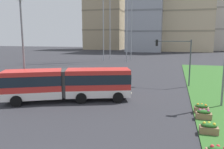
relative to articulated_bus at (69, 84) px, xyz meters
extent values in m
cube|color=red|center=(2.61, 1.12, 0.07)|extent=(6.49, 4.41, 2.55)
cube|color=silver|center=(2.61, 1.12, -0.85)|extent=(6.52, 4.44, 0.70)
cube|color=#19232D|center=(2.61, 1.12, 0.50)|extent=(6.55, 4.47, 0.90)
cube|color=red|center=(-2.97, -1.32, 0.07)|extent=(5.77, 4.59, 2.55)
cube|color=silver|center=(-2.97, -1.32, -0.85)|extent=(5.80, 4.62, 0.70)
cube|color=#19232D|center=(-2.97, -1.32, 0.50)|extent=(5.82, 4.64, 0.90)
cylinder|color=#383838|center=(-0.21, 0.09, 0.07)|extent=(2.40, 2.40, 2.45)
cylinder|color=black|center=(3.87, 2.92, -1.15)|extent=(1.04, 0.61, 1.00)
cylinder|color=black|center=(4.73, 0.57, -1.15)|extent=(1.04, 0.61, 1.00)
cylinder|color=black|center=(0.68, 1.74, -1.15)|extent=(1.04, 0.61, 1.00)
cylinder|color=black|center=(1.54, -0.60, -1.15)|extent=(1.04, 0.61, 1.00)
cylinder|color=black|center=(-4.70, -0.80, -1.15)|extent=(1.02, 0.70, 1.00)
cylinder|color=black|center=(-3.56, -3.03, -1.15)|extent=(1.02, 0.70, 1.00)
sphere|color=#F9EFC6|center=(5.13, 3.01, -0.85)|extent=(0.24, 0.24, 0.24)
sphere|color=#F9EFC6|center=(5.75, 1.32, -0.85)|extent=(0.24, 0.24, 0.24)
cube|color=maroon|center=(-2.02, 5.93, -1.07)|extent=(4.48, 2.00, 0.80)
cube|color=black|center=(-2.17, 5.92, -0.37)|extent=(2.45, 1.79, 0.60)
cylinder|color=black|center=(-0.57, 6.89, -1.33)|extent=(0.65, 0.25, 0.64)
cylinder|color=black|center=(-0.49, 5.09, -1.33)|extent=(0.65, 0.25, 0.64)
cylinder|color=black|center=(-3.56, 6.76, -1.33)|extent=(0.65, 0.25, 0.64)
cylinder|color=black|center=(-3.48, 4.96, -1.33)|extent=(0.65, 0.25, 0.64)
ellipsoid|color=#2D6B28|center=(11.87, -7.80, -1.03)|extent=(0.99, 0.50, 0.28)
sphere|color=red|center=(11.59, -7.80, -0.93)|extent=(0.20, 0.20, 0.20)
sphere|color=red|center=(11.87, -7.72, -0.93)|extent=(0.20, 0.20, 0.20)
cube|color=#937051|center=(11.87, -4.64, -1.35)|extent=(1.10, 0.56, 0.44)
ellipsoid|color=#2D6B28|center=(11.87, -4.64, -1.03)|extent=(0.99, 0.50, 0.28)
sphere|color=yellow|center=(11.59, -4.64, -0.93)|extent=(0.20, 0.20, 0.20)
sphere|color=yellow|center=(11.87, -4.56, -0.93)|extent=(0.20, 0.20, 0.20)
sphere|color=yellow|center=(12.15, -4.70, -0.93)|extent=(0.20, 0.20, 0.20)
cube|color=#937051|center=(11.87, -1.97, -1.35)|extent=(1.10, 0.56, 0.44)
ellipsoid|color=#2D6B28|center=(11.87, -1.97, -1.03)|extent=(0.99, 0.50, 0.28)
sphere|color=#D14C99|center=(11.59, -1.97, -0.93)|extent=(0.20, 0.20, 0.20)
sphere|color=#D14C99|center=(11.87, -1.89, -0.93)|extent=(0.20, 0.20, 0.20)
sphere|color=#D14C99|center=(12.15, -2.03, -0.93)|extent=(0.20, 0.20, 0.20)
cube|color=#937051|center=(11.87, -0.54, -1.35)|extent=(1.10, 0.56, 0.44)
ellipsoid|color=#2D6B28|center=(11.87, -0.54, -1.03)|extent=(0.99, 0.50, 0.28)
sphere|color=orange|center=(11.59, -0.54, -0.93)|extent=(0.20, 0.20, 0.20)
sphere|color=orange|center=(11.87, -0.46, -0.93)|extent=(0.20, 0.20, 0.20)
sphere|color=orange|center=(12.15, -0.60, -0.93)|extent=(0.20, 0.20, 0.20)
cylinder|color=#474C51|center=(11.47, 9.67, 1.22)|extent=(0.16, 0.16, 5.75)
cylinder|color=#474C51|center=(9.29, 9.67, 3.90)|extent=(4.36, 0.10, 0.10)
cube|color=black|center=(7.41, 9.67, 3.70)|extent=(0.28, 0.28, 0.80)
sphere|color=red|center=(7.41, 9.67, 3.95)|extent=(0.16, 0.16, 0.16)
sphere|color=yellow|center=(7.41, 9.67, 3.69)|extent=(0.16, 0.16, 0.16)
sphere|color=green|center=(7.41, 9.67, 3.43)|extent=(0.16, 0.16, 0.16)
cylinder|color=slate|center=(-4.52, -0.36, 3.08)|extent=(0.18, 0.18, 9.46)
cube|color=tan|center=(-26.02, 94.42, 17.31)|extent=(19.16, 14.51, 37.93)
cube|color=#85765B|center=(-26.02, 94.42, 8.18)|extent=(19.36, 14.71, 0.70)
cube|color=#85765B|center=(-26.02, 94.42, 17.66)|extent=(19.36, 14.71, 0.70)
cube|color=#9EA3AD|center=(-3.37, 82.60, 19.14)|extent=(14.83, 18.29, 41.59)
cube|color=gray|center=(-3.37, 82.60, 7.01)|extent=(15.03, 18.49, 0.70)
cube|color=gray|center=(-3.37, 82.60, 15.33)|extent=(15.03, 18.49, 0.70)
cube|color=#9C8D6E|center=(13.98, 88.13, 7.11)|extent=(21.72, 16.24, 0.70)
cube|color=#9C8D6E|center=(13.98, 88.13, 15.52)|extent=(21.72, 16.24, 0.70)
cube|color=silver|center=(30.01, 102.07, 17.30)|extent=(17.96, 19.61, 37.91)
cube|color=#A4A099|center=(30.01, 102.07, 8.17)|extent=(18.16, 19.81, 0.70)
cube|color=#A4A099|center=(30.01, 102.07, 17.65)|extent=(18.16, 19.81, 0.70)
camera|label=1|loc=(9.62, -18.98, 4.33)|focal=35.92mm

